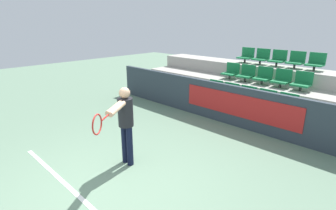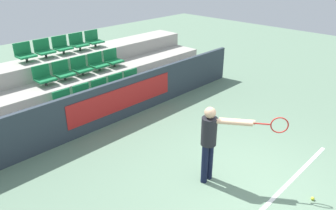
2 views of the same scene
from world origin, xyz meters
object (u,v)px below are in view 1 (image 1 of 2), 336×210
(stadium_chair_0, at_px, (214,89))
(stadium_chair_4, at_px, (287,105))
(stadium_chair_1, at_px, (229,93))
(stadium_chair_14, at_px, (316,63))
(stadium_chair_2, at_px, (247,96))
(stadium_chair_6, at_px, (246,74))
(stadium_chair_8, at_px, (282,79))
(stadium_chair_9, at_px, (302,82))
(stadium_chair_11, at_px, (261,57))
(stadium_chair_12, at_px, (278,59))
(tennis_player, at_px, (124,120))
(stadium_chair_3, at_px, (265,100))
(stadium_chair_10, at_px, (246,56))
(stadium_chair_7, at_px, (263,76))
(stadium_chair_13, at_px, (296,61))
(stadium_chair_5, at_px, (231,72))

(stadium_chair_0, relative_size, stadium_chair_4, 1.00)
(stadium_chair_1, xyz_separation_m, stadium_chair_14, (1.75, 1.96, 0.91))
(stadium_chair_2, relative_size, stadium_chair_6, 1.00)
(stadium_chair_8, distance_m, stadium_chair_9, 0.58)
(stadium_chair_2, relative_size, stadium_chair_11, 1.00)
(stadium_chair_12, relative_size, tennis_player, 0.33)
(stadium_chair_3, bearing_deg, stadium_chair_9, 59.26)
(stadium_chair_2, distance_m, stadium_chair_10, 2.46)
(stadium_chair_3, xyz_separation_m, stadium_chair_14, (0.58, 1.96, 0.91))
(stadium_chair_12, bearing_deg, stadium_chair_14, 0.00)
(stadium_chair_2, bearing_deg, stadium_chair_7, 90.00)
(stadium_chair_3, height_order, stadium_chair_14, stadium_chair_14)
(stadium_chair_2, xyz_separation_m, stadium_chair_4, (1.17, 0.00, 0.00))
(stadium_chair_0, distance_m, stadium_chair_13, 2.78)
(stadium_chair_3, bearing_deg, stadium_chair_10, 131.73)
(stadium_chair_4, relative_size, tennis_player, 0.33)
(stadium_chair_5, height_order, stadium_chair_7, same)
(stadium_chair_6, distance_m, stadium_chair_9, 1.75)
(stadium_chair_4, distance_m, stadium_chair_5, 2.57)
(stadium_chair_7, height_order, stadium_chair_14, stadium_chair_14)
(stadium_chair_14, bearing_deg, stadium_chair_9, -90.00)
(stadium_chair_7, xyz_separation_m, stadium_chair_8, (0.58, 0.00, 0.00))
(stadium_chair_10, bearing_deg, tennis_player, -82.66)
(stadium_chair_1, height_order, stadium_chair_3, same)
(stadium_chair_9, bearing_deg, stadium_chair_8, 180.00)
(stadium_chair_7, xyz_separation_m, stadium_chair_10, (-1.17, 0.98, 0.46))
(stadium_chair_7, xyz_separation_m, stadium_chair_14, (1.17, 0.98, 0.46))
(stadium_chair_0, bearing_deg, stadium_chair_7, 40.06)
(stadium_chair_14, xyz_separation_m, tennis_player, (-1.55, -6.11, -0.61))
(stadium_chair_5, xyz_separation_m, stadium_chair_10, (0.00, 0.98, 0.46))
(stadium_chair_7, distance_m, stadium_chair_13, 1.23)
(stadium_chair_12, xyz_separation_m, stadium_chair_14, (1.17, 0.00, 0.00))
(stadium_chair_4, bearing_deg, stadium_chair_12, 120.74)
(stadium_chair_5, bearing_deg, stadium_chair_8, 0.00)
(stadium_chair_4, relative_size, stadium_chair_8, 1.00)
(stadium_chair_0, relative_size, stadium_chair_3, 1.00)
(stadium_chair_9, bearing_deg, stadium_chair_2, -139.94)
(stadium_chair_10, bearing_deg, stadium_chair_7, -40.06)
(stadium_chair_0, distance_m, tennis_player, 4.23)
(stadium_chair_3, relative_size, stadium_chair_7, 1.00)
(stadium_chair_2, relative_size, stadium_chair_8, 1.00)
(stadium_chair_0, bearing_deg, stadium_chair_2, 0.00)
(stadium_chair_5, xyz_separation_m, stadium_chair_6, (0.58, 0.00, 0.00))
(stadium_chair_4, distance_m, stadium_chair_6, 2.06)
(stadium_chair_12, relative_size, stadium_chair_14, 1.00)
(stadium_chair_1, distance_m, stadium_chair_11, 2.16)
(stadium_chair_1, relative_size, stadium_chair_13, 1.00)
(stadium_chair_4, height_order, stadium_chair_9, stadium_chair_9)
(stadium_chair_12, bearing_deg, stadium_chair_13, 0.00)
(stadium_chair_8, xyz_separation_m, stadium_chair_12, (-0.58, 0.98, 0.46))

